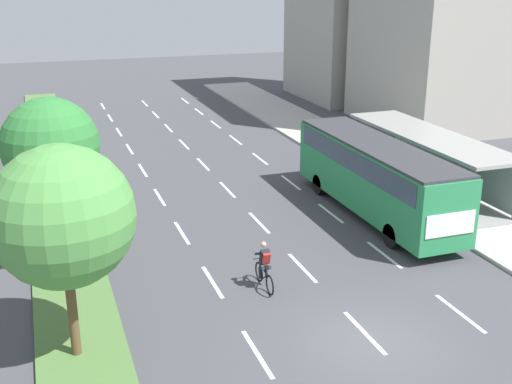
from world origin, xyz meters
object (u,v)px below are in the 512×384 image
median_tree_nearest (62,217)px  cyclist (264,267)px  median_tree_third (52,131)px  bus (375,171)px  median_tree_second (51,147)px  bus_shelter (432,156)px

median_tree_nearest → cyclist: bearing=18.6°
median_tree_nearest → median_tree_third: size_ratio=1.21×
cyclist → median_tree_third: 12.49m
bus → cyclist: bearing=-144.7°
median_tree_second → median_tree_nearest: bearing=-89.9°
median_tree_nearest → median_tree_second: 6.29m
bus → median_tree_second: 13.99m
bus_shelter → median_tree_second: 18.44m
median_tree_second → bus: bearing=4.1°
cyclist → bus_shelter: bearing=31.5°
bus → cyclist: size_ratio=6.20×
bus_shelter → median_tree_third: median_tree_third is taller
bus → median_tree_nearest: bearing=-152.1°
median_tree_nearest → median_tree_third: 12.57m
median_tree_nearest → bus_shelter: bearing=27.1°
bus → median_tree_third: bearing=158.5°
cyclist → median_tree_second: (-6.56, 4.07, 3.89)m
bus → median_tree_nearest: 15.67m
median_tree_nearest → median_tree_second: bearing=90.1°
bus_shelter → cyclist: (-11.42, -7.00, -1.08)m
median_tree_second → median_tree_third: (0.25, 6.28, -0.90)m
cyclist → median_tree_second: 8.65m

